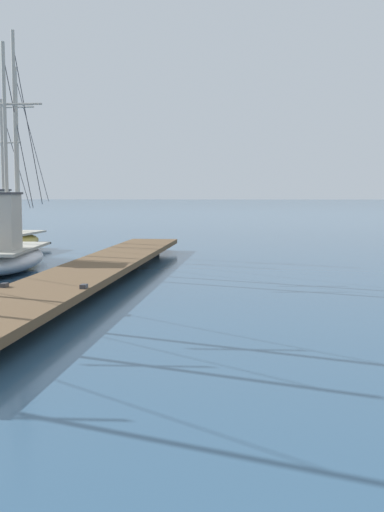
{
  "coord_description": "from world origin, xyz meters",
  "views": [
    {
      "loc": [
        -1.44,
        -0.68,
        2.31
      ],
      "look_at": [
        -1.88,
        8.48,
        1.4
      ],
      "focal_mm": 45.38,
      "sensor_mm": 36.0,
      "label": 1
    }
  ],
  "objects": [
    {
      "name": "fishing_boat_1",
      "position": [
        -7.68,
        17.43,
        0.68
      ],
      "size": [
        2.07,
        7.1,
        7.12
      ],
      "color": "silver",
      "rests_on": "ground"
    },
    {
      "name": "floating_dock",
      "position": [
        -4.71,
        15.41,
        0.36
      ],
      "size": [
        2.9,
        19.24,
        0.53
      ],
      "color": "brown",
      "rests_on": "ground"
    }
  ]
}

